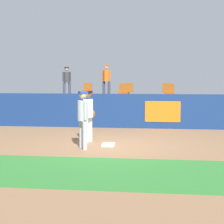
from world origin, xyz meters
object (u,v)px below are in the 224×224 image
at_px(seat_front_center, 124,91).
at_px(spectator_capped, 106,79).
at_px(first_base, 108,145).
at_px(spectator_hooded, 67,80).
at_px(player_fielder_home, 88,113).
at_px(seat_back_left, 87,90).
at_px(player_runner_visitor, 83,116).
at_px(seat_back_right, 167,90).
at_px(seat_front_right, 169,92).
at_px(seat_back_center, 129,90).

bearing_deg(seat_front_center, spectator_capped, 112.26).
xyz_separation_m(first_base, spectator_hooded, (-3.39, 8.20, 2.01)).
bearing_deg(player_fielder_home, spectator_hooded, -146.26).
xyz_separation_m(first_base, seat_back_left, (-2.06, 7.32, 1.49)).
relative_size(first_base, seat_front_center, 0.48).
bearing_deg(spectator_hooded, player_runner_visitor, 86.73).
xyz_separation_m(seat_front_center, spectator_capped, (-1.22, 2.98, 0.59)).
relative_size(player_fielder_home, spectator_capped, 0.96).
height_order(player_fielder_home, seat_back_left, seat_back_left).
bearing_deg(seat_back_right, seat_front_right, -89.09).
bearing_deg(seat_front_center, seat_back_right, 40.42).
distance_m(seat_front_center, seat_back_right, 2.78).
xyz_separation_m(seat_back_left, spectator_capped, (0.87, 1.18, 0.59)).
height_order(first_base, player_runner_visitor, player_runner_visitor).
height_order(seat_front_right, seat_back_right, same).
bearing_deg(player_fielder_home, seat_front_center, -174.19).
height_order(player_fielder_home, seat_front_center, seat_front_center).
height_order(player_fielder_home, seat_back_right, seat_back_right).
distance_m(seat_front_center, seat_front_right, 2.14).
relative_size(player_runner_visitor, seat_back_center, 2.13).
bearing_deg(spectator_hooded, seat_back_right, 150.73).
distance_m(player_fielder_home, seat_front_right, 5.81).
distance_m(first_base, player_fielder_home, 1.34).
height_order(seat_back_left, spectator_capped, spectator_capped).
height_order(seat_back_center, seat_front_right, same).
bearing_deg(seat_front_center, first_base, -90.33).
distance_m(first_base, seat_back_center, 7.48).
height_order(seat_back_right, spectator_capped, spectator_capped).
bearing_deg(seat_front_right, seat_front_center, -179.99).
relative_size(seat_front_center, seat_front_right, 1.00).
bearing_deg(spectator_capped, seat_front_right, 158.39).
xyz_separation_m(seat_front_right, spectator_hooded, (-5.56, 2.68, 0.52)).
height_order(player_runner_visitor, seat_back_left, seat_back_left).
bearing_deg(first_base, player_runner_visitor, -142.22).
xyz_separation_m(player_runner_visitor, spectator_capped, (-0.47, 9.06, 1.09)).
xyz_separation_m(first_base, player_runner_visitor, (-0.72, -0.55, 1.00)).
bearing_deg(seat_back_center, seat_back_right, 0.01).
bearing_deg(spectator_capped, player_runner_visitor, 112.91).
bearing_deg(seat_back_right, player_runner_visitor, -109.96).
xyz_separation_m(seat_front_center, seat_back_right, (2.11, 1.80, 0.00)).
distance_m(player_runner_visitor, spectator_hooded, 9.21).
relative_size(seat_back_center, spectator_hooded, 0.49).
height_order(first_base, seat_back_left, seat_back_left).
bearing_deg(player_fielder_home, spectator_capped, -162.11).
bearing_deg(seat_back_center, seat_front_center, -93.89).
height_order(seat_back_center, seat_back_right, same).
bearing_deg(player_runner_visitor, spectator_hooded, 166.70).
bearing_deg(spectator_hooded, seat_front_center, 121.68).
bearing_deg(spectator_hooded, spectator_capped, 167.47).
relative_size(seat_back_center, seat_front_center, 1.00).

